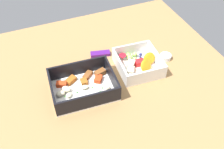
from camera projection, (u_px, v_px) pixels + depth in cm
name	position (u px, v px, depth cm)	size (l,w,h in cm)	color
table_surface	(116.00, 80.00, 83.07)	(80.00, 80.00, 2.00)	#9E7547
pasta_container	(83.00, 86.00, 77.40)	(20.41, 16.24, 5.94)	white
fruit_bowl	(138.00, 64.00, 84.56)	(14.89, 15.53, 5.24)	white
candy_bar	(100.00, 54.00, 90.00)	(7.00, 2.40, 1.20)	#51197A
paper_cup_liner	(166.00, 57.00, 88.45)	(3.91, 3.91, 1.72)	white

